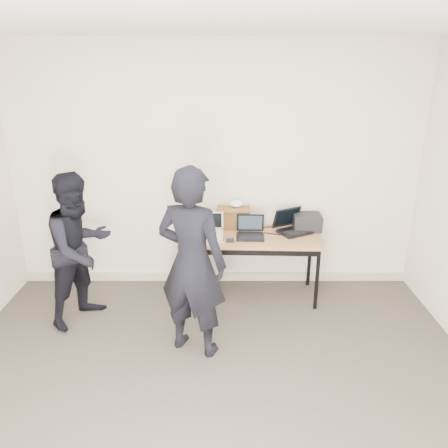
{
  "coord_description": "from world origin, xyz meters",
  "views": [
    {
      "loc": [
        0.1,
        -2.44,
        2.43
      ],
      "look_at": [
        0.1,
        1.6,
        0.95
      ],
      "focal_mm": 35.0,
      "sensor_mm": 36.0,
      "label": 1
    }
  ],
  "objects_px": {
    "desk": "(250,241)",
    "laptop_right": "(292,227)",
    "laptop_beige": "(209,231)",
    "person_observer": "(80,249)",
    "laptop_center": "(250,232)",
    "leather_satchel": "(233,217)",
    "person_typist": "(192,263)",
    "equipment_box": "(307,222)"
  },
  "relations": [
    {
      "from": "desk",
      "to": "laptop_right",
      "type": "xyz_separation_m",
      "value": [
        0.46,
        0.13,
        0.12
      ]
    },
    {
      "from": "desk",
      "to": "laptop_beige",
      "type": "relative_size",
      "value": 5.04
    },
    {
      "from": "laptop_beige",
      "to": "person_observer",
      "type": "bearing_deg",
      "value": -159.5
    },
    {
      "from": "laptop_center",
      "to": "leather_satchel",
      "type": "relative_size",
      "value": 0.82
    },
    {
      "from": "laptop_beige",
      "to": "leather_satchel",
      "type": "xyz_separation_m",
      "value": [
        0.26,
        0.23,
        0.08
      ]
    },
    {
      "from": "laptop_beige",
      "to": "leather_satchel",
      "type": "bearing_deg",
      "value": 42.5
    },
    {
      "from": "laptop_beige",
      "to": "laptop_center",
      "type": "height_order",
      "value": "laptop_beige"
    },
    {
      "from": "person_typist",
      "to": "person_observer",
      "type": "xyz_separation_m",
      "value": [
        -1.12,
        0.52,
        -0.09
      ]
    },
    {
      "from": "laptop_center",
      "to": "equipment_box",
      "type": "distance_m",
      "value": 0.67
    },
    {
      "from": "equipment_box",
      "to": "laptop_right",
      "type": "bearing_deg",
      "value": -159.34
    },
    {
      "from": "leather_satchel",
      "to": "person_observer",
      "type": "height_order",
      "value": "person_observer"
    },
    {
      "from": "person_typist",
      "to": "person_observer",
      "type": "height_order",
      "value": "person_typist"
    },
    {
      "from": "laptop_beige",
      "to": "leather_satchel",
      "type": "relative_size",
      "value": 0.82
    },
    {
      "from": "leather_satchel",
      "to": "person_typist",
      "type": "xyz_separation_m",
      "value": [
        -0.38,
        -1.19,
        0.0
      ]
    },
    {
      "from": "laptop_center",
      "to": "laptop_right",
      "type": "bearing_deg",
      "value": 19.67
    },
    {
      "from": "desk",
      "to": "person_observer",
      "type": "height_order",
      "value": "person_observer"
    },
    {
      "from": "desk",
      "to": "person_typist",
      "type": "xyz_separation_m",
      "value": [
        -0.56,
        -0.96,
        0.19
      ]
    },
    {
      "from": "leather_satchel",
      "to": "person_typist",
      "type": "distance_m",
      "value": 1.25
    },
    {
      "from": "laptop_center",
      "to": "person_observer",
      "type": "distance_m",
      "value": 1.72
    },
    {
      "from": "leather_satchel",
      "to": "person_observer",
      "type": "distance_m",
      "value": 1.64
    },
    {
      "from": "laptop_center",
      "to": "leather_satchel",
      "type": "height_order",
      "value": "leather_satchel"
    },
    {
      "from": "laptop_center",
      "to": "person_observer",
      "type": "bearing_deg",
      "value": -163.41
    },
    {
      "from": "person_observer",
      "to": "laptop_beige",
      "type": "bearing_deg",
      "value": -38.44
    },
    {
      "from": "desk",
      "to": "equipment_box",
      "type": "relative_size",
      "value": 5.1
    },
    {
      "from": "desk",
      "to": "person_observer",
      "type": "bearing_deg",
      "value": -163.3
    },
    {
      "from": "laptop_right",
      "to": "leather_satchel",
      "type": "xyz_separation_m",
      "value": [
        -0.63,
        0.1,
        0.07
      ]
    },
    {
      "from": "laptop_beige",
      "to": "leather_satchel",
      "type": "distance_m",
      "value": 0.36
    },
    {
      "from": "laptop_beige",
      "to": "person_typist",
      "type": "xyz_separation_m",
      "value": [
        -0.12,
        -0.96,
        0.08
      ]
    },
    {
      "from": "desk",
      "to": "equipment_box",
      "type": "distance_m",
      "value": 0.67
    },
    {
      "from": "laptop_beige",
      "to": "person_typist",
      "type": "relative_size",
      "value": 0.18
    },
    {
      "from": "laptop_center",
      "to": "person_observer",
      "type": "xyz_separation_m",
      "value": [
        -1.67,
        -0.42,
        -0.01
      ]
    },
    {
      "from": "leather_satchel",
      "to": "person_typist",
      "type": "height_order",
      "value": "person_typist"
    },
    {
      "from": "laptop_center",
      "to": "equipment_box",
      "type": "xyz_separation_m",
      "value": [
        0.64,
        0.21,
        0.04
      ]
    },
    {
      "from": "person_typist",
      "to": "laptop_right",
      "type": "bearing_deg",
      "value": -110.95
    },
    {
      "from": "laptop_beige",
      "to": "person_typist",
      "type": "bearing_deg",
      "value": -95.72
    },
    {
      "from": "laptop_right",
      "to": "laptop_beige",
      "type": "bearing_deg",
      "value": 159.16
    },
    {
      "from": "laptop_center",
      "to": "person_typist",
      "type": "height_order",
      "value": "person_typist"
    },
    {
      "from": "laptop_center",
      "to": "laptop_right",
      "type": "xyz_separation_m",
      "value": [
        0.46,
        0.14,
        0.01
      ]
    },
    {
      "from": "desk",
      "to": "laptop_beige",
      "type": "bearing_deg",
      "value": -177.67
    },
    {
      "from": "laptop_beige",
      "to": "laptop_right",
      "type": "xyz_separation_m",
      "value": [
        0.89,
        0.13,
        0.01
      ]
    },
    {
      "from": "desk",
      "to": "leather_satchel",
      "type": "distance_m",
      "value": 0.34
    },
    {
      "from": "person_typist",
      "to": "laptop_beige",
      "type": "bearing_deg",
      "value": -74.9
    }
  ]
}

